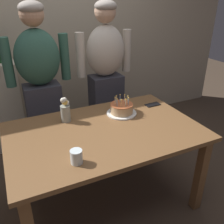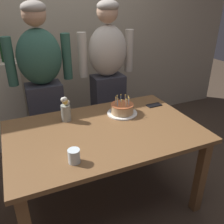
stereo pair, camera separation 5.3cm
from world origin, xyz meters
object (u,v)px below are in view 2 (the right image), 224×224
(birthday_cake, at_px, (122,109))
(cell_phone, at_px, (154,105))
(water_glass_near, at_px, (74,156))
(person_woman_cardigan, at_px, (108,80))
(flower_vase, at_px, (66,109))
(person_man_bearded, at_px, (44,88))

(birthday_cake, height_order, cell_phone, birthday_cake)
(birthday_cake, xyz_separation_m, water_glass_near, (-0.58, -0.50, 0.00))
(water_glass_near, relative_size, cell_phone, 0.64)
(birthday_cake, height_order, person_woman_cardigan, person_woman_cardigan)
(birthday_cake, xyz_separation_m, flower_vase, (-0.48, 0.08, 0.06))
(water_glass_near, height_order, flower_vase, flower_vase)
(person_man_bearded, bearing_deg, person_woman_cardigan, -180.00)
(cell_phone, bearing_deg, person_man_bearded, 149.13)
(birthday_cake, height_order, water_glass_near, birthday_cake)
(cell_phone, distance_m, person_woman_cardigan, 0.60)
(flower_vase, xyz_separation_m, person_man_bearded, (-0.10, 0.49, 0.03))
(person_man_bearded, bearing_deg, birthday_cake, 135.57)
(water_glass_near, bearing_deg, flower_vase, 80.75)
(birthday_cake, xyz_separation_m, cell_phone, (0.36, 0.04, -0.04))
(birthday_cake, height_order, person_man_bearded, person_man_bearded)
(cell_phone, height_order, flower_vase, flower_vase)
(water_glass_near, xyz_separation_m, person_woman_cardigan, (0.68, 1.07, 0.09))
(water_glass_near, relative_size, person_man_bearded, 0.06)
(flower_vase, bearing_deg, person_woman_cardigan, 39.99)
(birthday_cake, relative_size, flower_vase, 1.24)
(cell_phone, bearing_deg, birthday_cake, -175.16)
(flower_vase, xyz_separation_m, person_woman_cardigan, (0.59, 0.49, 0.03))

